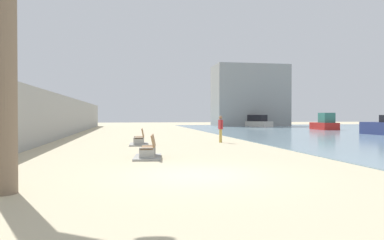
# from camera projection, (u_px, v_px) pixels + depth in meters

# --- Properties ---
(ground_plane) EXTENTS (120.00, 120.00, 0.00)m
(ground_plane) POSITION_uv_depth(u_px,v_px,m) (155.00, 138.00, 28.20)
(ground_plane) COLOR #C6B793
(seawall) EXTENTS (0.80, 64.00, 3.37)m
(seawall) POSITION_uv_depth(u_px,v_px,m) (56.00, 117.00, 26.86)
(seawall) COLOR #9E9E99
(seawall) RESTS_ON ground
(bench_near) EXTENTS (1.31, 2.20, 0.98)m
(bench_near) POSITION_uv_depth(u_px,v_px,m) (148.00, 153.00, 14.68)
(bench_near) COLOR #9E9E99
(bench_near) RESTS_ON ground
(bench_far) EXTENTS (1.20, 2.15, 0.98)m
(bench_far) POSITION_uv_depth(u_px,v_px,m) (139.00, 141.00, 21.18)
(bench_far) COLOR #9E9E99
(bench_far) RESTS_ON ground
(person_walking) EXTENTS (0.26, 0.51, 1.76)m
(person_walking) POSITION_uv_depth(u_px,v_px,m) (221.00, 127.00, 23.03)
(person_walking) COLOR gold
(person_walking) RESTS_ON ground
(boat_outer) EXTENTS (4.64, 7.24, 1.80)m
(boat_outer) POSITION_uv_depth(u_px,v_px,m) (254.00, 122.00, 55.47)
(boat_outer) COLOR beige
(boat_outer) RESTS_ON water_bay
(boat_far_right) EXTENTS (2.19, 4.17, 2.04)m
(boat_far_right) POSITION_uv_depth(u_px,v_px,m) (325.00, 124.00, 43.08)
(boat_far_right) COLOR red
(boat_far_right) RESTS_ON water_bay
(harbor_building) EXTENTS (12.00, 6.00, 10.05)m
(harbor_building) POSITION_uv_depth(u_px,v_px,m) (250.00, 96.00, 58.82)
(harbor_building) COLOR gray
(harbor_building) RESTS_ON ground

